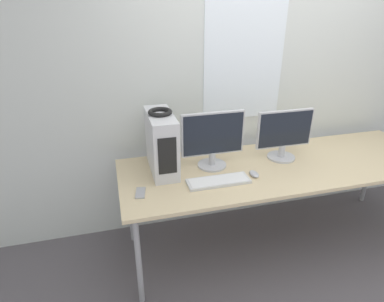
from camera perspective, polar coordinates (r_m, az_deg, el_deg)
ground_plane at (r=2.81m, az=18.56°, el=-20.18°), size 14.00×14.00×0.00m
wall_back at (r=2.91m, az=12.04°, el=12.93°), size 8.00×0.07×2.70m
desk at (r=2.66m, az=15.98°, el=-3.01°), size 2.59×0.84×0.77m
pc_tower at (r=2.38m, az=-5.45°, el=1.49°), size 0.18×0.47×0.44m
headphones at (r=2.29m, az=-5.69°, el=6.93°), size 0.17×0.17×0.03m
monitor_main at (r=2.42m, az=3.71°, el=2.13°), size 0.48×0.22×0.44m
monitor_right_near at (r=2.65m, az=16.05°, el=2.91°), size 0.47×0.22×0.41m
keyboard at (r=2.29m, az=4.73°, el=-5.35°), size 0.45×0.15×0.02m
mouse at (r=2.41m, az=10.99°, el=-4.03°), size 0.06×0.11×0.03m
cell_phone at (r=2.19m, az=-9.15°, el=-7.35°), size 0.08×0.14×0.01m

